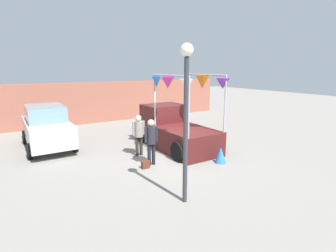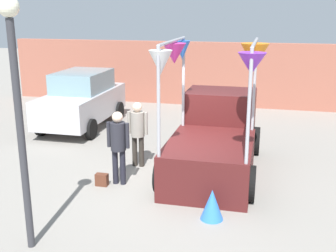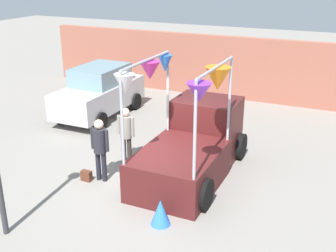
# 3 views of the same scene
# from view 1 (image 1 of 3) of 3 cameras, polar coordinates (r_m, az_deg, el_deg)

# --- Properties ---
(ground_plane) EXTENTS (60.00, 60.00, 0.00)m
(ground_plane) POSITION_cam_1_polar(r_m,az_deg,el_deg) (10.77, 0.53, -6.41)
(ground_plane) COLOR gray
(vendor_truck) EXTENTS (2.44, 4.09, 3.25)m
(vendor_truck) POSITION_cam_1_polar(r_m,az_deg,el_deg) (11.77, 1.37, -0.31)
(vendor_truck) COLOR #4C1919
(vendor_truck) RESTS_ON ground
(parked_car) EXTENTS (1.88, 4.00, 1.88)m
(parked_car) POSITION_cam_1_polar(r_m,az_deg,el_deg) (12.75, -24.85, -0.18)
(parked_car) COLOR #B7B7BC
(parked_car) RESTS_ON ground
(person_customer) EXTENTS (0.53, 0.34, 1.70)m
(person_customer) POSITION_cam_1_polar(r_m,az_deg,el_deg) (9.47, -3.70, -2.58)
(person_customer) COLOR black
(person_customer) RESTS_ON ground
(person_vendor) EXTENTS (0.53, 0.34, 1.66)m
(person_vendor) POSITION_cam_1_polar(r_m,az_deg,el_deg) (10.54, -6.40, -1.21)
(person_vendor) COLOR #2D2823
(person_vendor) RESTS_ON ground
(handbag) EXTENTS (0.28, 0.16, 0.28)m
(handbag) POSITION_cam_1_polar(r_m,az_deg,el_deg) (9.42, -4.93, -8.37)
(handbag) COLOR #592D1E
(handbag) RESTS_ON ground
(street_lamp) EXTENTS (0.32, 0.32, 4.07)m
(street_lamp) POSITION_cam_1_polar(r_m,az_deg,el_deg) (6.48, 3.96, 4.98)
(street_lamp) COLOR #333338
(street_lamp) RESTS_ON ground
(brick_boundary_wall) EXTENTS (18.00, 0.36, 2.60)m
(brick_boundary_wall) POSITION_cam_1_polar(r_m,az_deg,el_deg) (17.79, -13.88, 5.08)
(brick_boundary_wall) COLOR #9E5947
(brick_boundary_wall) RESTS_ON ground
(folded_kite_bundle_azure) EXTENTS (0.47, 0.47, 0.60)m
(folded_kite_bundle_azure) POSITION_cam_1_polar(r_m,az_deg,el_deg) (10.06, 11.37, -6.24)
(folded_kite_bundle_azure) COLOR blue
(folded_kite_bundle_azure) RESTS_ON ground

